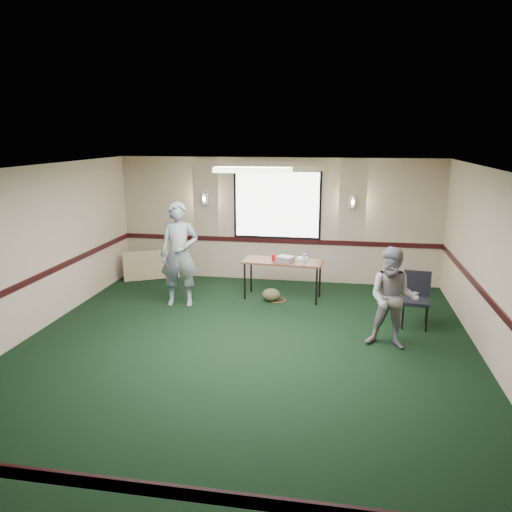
% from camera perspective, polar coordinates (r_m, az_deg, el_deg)
% --- Properties ---
extents(ground, '(8.00, 8.00, 0.00)m').
position_cam_1_polar(ground, '(7.50, -1.72, -11.31)').
color(ground, black).
rests_on(ground, ground).
extents(room_shell, '(8.00, 8.02, 8.00)m').
position_cam_1_polar(room_shell, '(9.03, 0.89, 3.57)').
color(room_shell, tan).
rests_on(room_shell, ground).
extents(folding_table, '(1.58, 0.73, 0.77)m').
position_cam_1_polar(folding_table, '(9.78, 3.07, -0.85)').
color(folding_table, '#502717').
rests_on(folding_table, ground).
extents(projector, '(0.39, 0.36, 0.10)m').
position_cam_1_polar(projector, '(9.69, 3.34, -0.33)').
color(projector, gray).
rests_on(projector, folding_table).
extents(game_console, '(0.21, 0.17, 0.05)m').
position_cam_1_polar(game_console, '(9.85, 5.30, -0.30)').
color(game_console, white).
rests_on(game_console, folding_table).
extents(red_cup, '(0.08, 0.08, 0.13)m').
position_cam_1_polar(red_cup, '(9.73, 2.05, -0.19)').
color(red_cup, '#B10E0B').
rests_on(red_cup, folding_table).
extents(water_bottle, '(0.06, 0.06, 0.19)m').
position_cam_1_polar(water_bottle, '(9.56, 5.51, -0.29)').
color(water_bottle, '#8AB4E1').
rests_on(water_bottle, folding_table).
extents(duffel_bag, '(0.41, 0.35, 0.26)m').
position_cam_1_polar(duffel_bag, '(9.75, 1.75, -4.47)').
color(duffel_bag, '#433E26').
rests_on(duffel_bag, ground).
extents(cable_coil, '(0.40, 0.40, 0.02)m').
position_cam_1_polar(cable_coil, '(9.85, 2.41, -5.02)').
color(cable_coil, '#C44D18').
rests_on(cable_coil, ground).
extents(folded_table, '(1.21, 0.76, 0.65)m').
position_cam_1_polar(folded_table, '(11.42, -11.77, -1.00)').
color(folded_table, tan).
rests_on(folded_table, ground).
extents(conference_chair, '(0.51, 0.53, 0.92)m').
position_cam_1_polar(conference_chair, '(8.88, 17.84, -4.20)').
color(conference_chair, black).
rests_on(conference_chair, ground).
extents(person_left, '(0.78, 0.57, 1.98)m').
position_cam_1_polar(person_left, '(9.45, -8.76, 0.20)').
color(person_left, '#3E5488').
rests_on(person_left, ground).
extents(person_right, '(0.85, 0.72, 1.56)m').
position_cam_1_polar(person_right, '(7.78, 15.38, -4.69)').
color(person_right, '#758EB7').
rests_on(person_right, ground).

